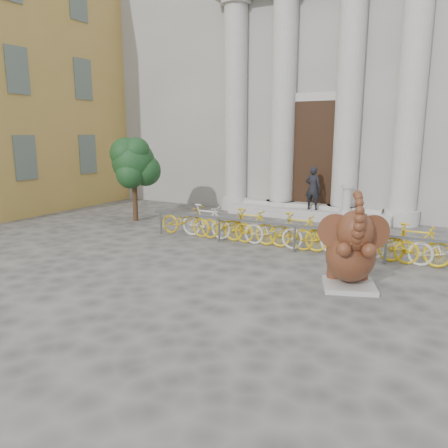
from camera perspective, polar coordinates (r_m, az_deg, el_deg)
The scene contains 8 objects.
ground at distance 8.32m, azimuth -10.18°, elevation -10.10°, with size 80.00×80.00×0.00m, color #474442.
classical_building at distance 21.66m, azimuth 16.26°, elevation 19.10°, with size 22.00×10.70×12.00m.
entrance_steps at distance 16.39m, azimuth 10.81°, elevation 1.43°, with size 6.00×1.20×0.36m, color #A8A59E.
elephant_statue at distance 9.02m, azimuth 16.29°, elevation -3.71°, with size 1.36×1.61×2.03m.
bike_rack at distance 11.79m, azimuth 9.63°, elevation -0.97°, with size 9.09×0.53×1.00m.
tree at distance 15.62m, azimuth -11.69°, elevation 7.79°, with size 1.69×1.54×2.93m.
pedestrian at distance 15.96m, azimuth 11.53°, elevation 4.61°, with size 0.57×0.37×1.56m, color black.
balustrade_post at distance 15.61m, azimuth 15.72°, elevation 3.02°, with size 0.40×0.40×0.97m.
Camera 1 is at (4.92, -5.96, 3.08)m, focal length 35.00 mm.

